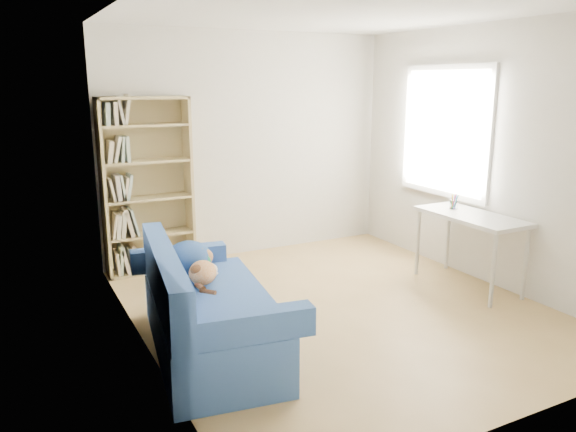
# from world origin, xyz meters

# --- Properties ---
(ground) EXTENTS (4.00, 4.00, 0.00)m
(ground) POSITION_xyz_m (0.00, 0.00, 0.00)
(ground) COLOR #A6824B
(ground) RESTS_ON ground
(room_shell) EXTENTS (3.54, 4.04, 2.62)m
(room_shell) POSITION_xyz_m (0.10, 0.03, 1.64)
(room_shell) COLOR silver
(room_shell) RESTS_ON ground
(sofa) EXTENTS (1.07, 1.85, 0.86)m
(sofa) POSITION_xyz_m (-1.36, -0.23, 0.33)
(sofa) COLOR #274A8D
(sofa) RESTS_ON ground
(bookshelf) EXTENTS (0.94, 0.29, 1.88)m
(bookshelf) POSITION_xyz_m (-1.26, 1.84, 0.87)
(bookshelf) COLOR tan
(bookshelf) RESTS_ON ground
(desk) EXTENTS (0.52, 1.14, 0.75)m
(desk) POSITION_xyz_m (1.47, -0.12, 0.67)
(desk) COLOR white
(desk) RESTS_ON ground
(pen_cup) EXTENTS (0.08, 0.08, 0.16)m
(pen_cup) POSITION_xyz_m (1.49, 0.16, 0.81)
(pen_cup) COLOR white
(pen_cup) RESTS_ON desk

